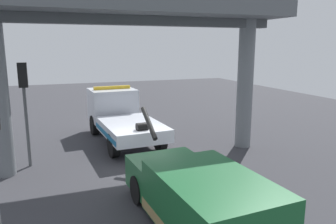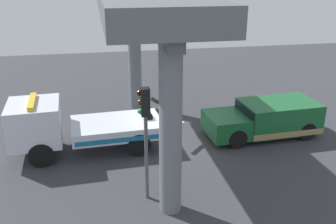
% 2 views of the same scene
% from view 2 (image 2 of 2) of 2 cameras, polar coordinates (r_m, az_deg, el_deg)
% --- Properties ---
extents(ground_plane, '(60.00, 40.00, 0.10)m').
position_cam_2_polar(ground_plane, '(17.36, -0.09, -4.73)').
color(ground_plane, '#38383D').
extents(lane_stripe_west, '(2.60, 0.16, 0.01)m').
position_cam_2_polar(lane_stripe_west, '(21.11, 14.93, -0.51)').
color(lane_stripe_west, silver).
rests_on(lane_stripe_west, ground).
extents(lane_stripe_mid, '(2.60, 0.16, 0.01)m').
position_cam_2_polar(lane_stripe_mid, '(19.34, -1.34, -1.77)').
color(lane_stripe_mid, silver).
rests_on(lane_stripe_mid, ground).
extents(lane_stripe_east, '(2.60, 0.16, 0.01)m').
position_cam_2_polar(lane_stripe_east, '(19.36, -19.16, -2.98)').
color(lane_stripe_east, silver).
rests_on(lane_stripe_east, ground).
extents(tow_truck_white, '(7.31, 2.71, 2.46)m').
position_cam_2_polar(tow_truck_white, '(16.59, -14.28, -1.94)').
color(tow_truck_white, silver).
rests_on(tow_truck_white, ground).
extents(towed_van_green, '(5.31, 2.46, 1.58)m').
position_cam_2_polar(towed_van_green, '(18.43, 14.45, -1.05)').
color(towed_van_green, '#195B2D').
rests_on(towed_van_green, ground).
extents(overpass_structure, '(3.60, 11.87, 6.53)m').
position_cam_2_polar(overpass_structure, '(15.61, -3.27, 14.24)').
color(overpass_structure, slate).
rests_on(overpass_structure, ground).
extents(traffic_light_far, '(0.39, 0.32, 3.94)m').
position_cam_2_polar(traffic_light_far, '(12.20, -3.44, -1.20)').
color(traffic_light_far, '#515456').
rests_on(traffic_light_far, ground).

